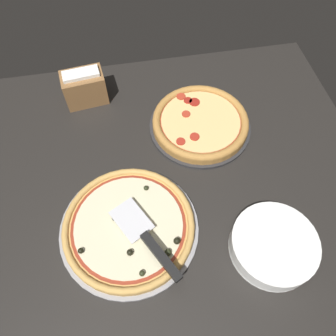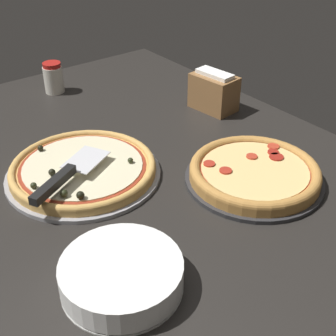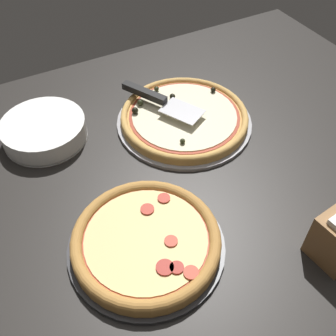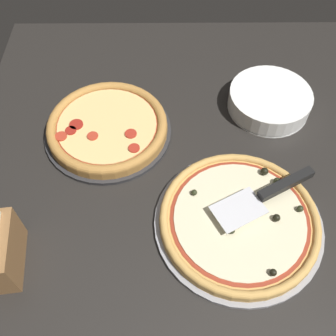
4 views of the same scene
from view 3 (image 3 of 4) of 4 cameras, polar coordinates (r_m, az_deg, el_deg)
name	(u,v)px [view 3 (image 3 of 4)]	position (r cm, az deg, el deg)	size (l,w,h in cm)	color
ground_plane	(195,157)	(104.86, 3.89, 1.58)	(144.83, 110.79, 3.60)	black
pizza_pan_front	(184,122)	(111.87, 2.36, 6.75)	(37.91, 37.91, 1.00)	#939399
pizza_front	(184,116)	(110.70, 2.37, 7.49)	(35.63, 35.63, 3.92)	tan
pizza_pan_back	(146,246)	(85.05, -3.14, -11.23)	(33.38, 33.38, 1.00)	#2D2D30
pizza_back	(146,240)	(83.16, -3.19, -10.42)	(31.38, 31.38, 3.46)	#B77F3D
serving_spatula	(153,97)	(112.14, -2.20, 10.28)	(16.24, 24.73, 2.00)	silver
plate_stack	(44,130)	(110.57, -17.53, 5.23)	(22.33, 22.33, 5.60)	white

